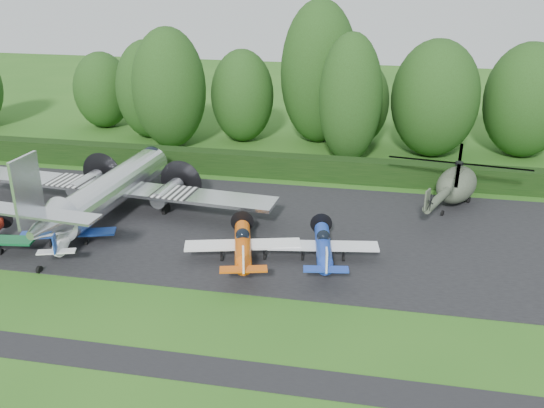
% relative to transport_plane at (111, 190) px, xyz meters
% --- Properties ---
extents(ground, '(160.00, 160.00, 0.00)m').
position_rel_transport_plane_xyz_m(ground, '(6.62, -10.02, -2.17)').
color(ground, '#255B19').
rests_on(ground, ground).
extents(apron, '(70.00, 18.00, 0.01)m').
position_rel_transport_plane_xyz_m(apron, '(6.62, -0.02, -2.17)').
color(apron, black).
rests_on(apron, ground).
extents(taxiway_verge, '(70.00, 2.00, 0.00)m').
position_rel_transport_plane_xyz_m(taxiway_verge, '(6.62, -16.02, -2.17)').
color(taxiway_verge, black).
rests_on(taxiway_verge, ground).
extents(hedgerow, '(90.00, 1.60, 2.00)m').
position_rel_transport_plane_xyz_m(hedgerow, '(6.62, 10.98, -2.17)').
color(hedgerow, black).
rests_on(hedgerow, ground).
extents(transport_plane, '(24.33, 18.66, 7.80)m').
position_rel_transport_plane_xyz_m(transport_plane, '(0.00, 0.00, 0.00)').
color(transport_plane, silver).
rests_on(transport_plane, ground).
extents(light_plane_white, '(6.27, 6.59, 2.41)m').
position_rel_transport_plane_xyz_m(light_plane_white, '(-0.82, -5.36, -1.17)').
color(light_plane_white, white).
rests_on(light_plane_white, ground).
extents(light_plane_orange, '(7.43, 7.81, 2.85)m').
position_rel_transport_plane_xyz_m(light_plane_orange, '(11.24, -5.15, -0.99)').
color(light_plane_orange, '#D9570C').
rests_on(light_plane_orange, ground).
extents(light_plane_blue, '(7.08, 7.45, 2.72)m').
position_rel_transport_plane_xyz_m(light_plane_blue, '(16.26, -4.22, -1.04)').
color(light_plane_blue, '#1C3DAD').
rests_on(light_plane_blue, ground).
extents(helicopter, '(10.75, 12.58, 3.46)m').
position_rel_transport_plane_xyz_m(helicopter, '(25.33, 7.43, -0.32)').
color(helicopter, '#3D4737').
rests_on(helicopter, ground).
extents(tree_1, '(7.92, 7.92, 10.88)m').
position_rel_transport_plane_xyz_m(tree_1, '(32.40, 21.30, 3.26)').
color(tree_1, black).
rests_on(tree_1, ground).
extents(tree_3, '(6.27, 6.27, 8.38)m').
position_rel_transport_plane_xyz_m(tree_3, '(-11.62, 23.44, 2.00)').
color(tree_3, black).
rests_on(tree_3, ground).
extents(tree_4, '(6.73, 6.73, 10.21)m').
position_rel_transport_plane_xyz_m(tree_4, '(-5.05, 20.70, 2.92)').
color(tree_4, black).
rests_on(tree_4, ground).
extents(tree_5, '(6.42, 6.42, 9.46)m').
position_rel_transport_plane_xyz_m(tree_5, '(4.91, 21.15, 2.54)').
color(tree_5, black).
rests_on(tree_5, ground).
extents(tree_6, '(8.23, 8.23, 11.13)m').
position_rel_transport_plane_xyz_m(tree_6, '(23.95, 19.88, 3.38)').
color(tree_6, black).
rests_on(tree_6, ground).
extents(tree_7, '(7.76, 7.76, 14.31)m').
position_rel_transport_plane_xyz_m(tree_7, '(12.58, 22.43, 4.97)').
color(tree_7, black).
rests_on(tree_7, ground).
extents(tree_8, '(5.58, 5.58, 8.56)m').
position_rel_transport_plane_xyz_m(tree_8, '(16.95, 22.57, 2.09)').
color(tree_8, black).
rests_on(tree_8, ground).
extents(tree_10, '(5.81, 5.81, 11.95)m').
position_rel_transport_plane_xyz_m(tree_10, '(16.20, 16.59, 3.78)').
color(tree_10, black).
rests_on(tree_10, ground).
extents(tree_11, '(7.27, 7.27, 11.88)m').
position_rel_transport_plane_xyz_m(tree_11, '(-1.69, 17.81, 3.75)').
color(tree_11, black).
rests_on(tree_11, ground).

